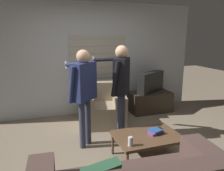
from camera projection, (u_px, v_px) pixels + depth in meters
name	position (u px, v px, depth m)	size (l,w,h in m)	color
ground_plane	(120.00, 153.00, 3.47)	(16.00, 16.00, 0.00)	#7F705B
wall_back	(90.00, 59.00, 5.05)	(5.20, 0.08, 2.55)	#ADB2B7
armchair_beige	(104.00, 108.00, 4.55)	(1.03, 0.94, 0.85)	gray
coffee_table	(147.00, 137.00, 3.23)	(0.97, 0.67, 0.39)	brown
tv_stand	(150.00, 102.00, 5.32)	(0.98, 0.56, 0.49)	#33281E
tv	(151.00, 82.00, 5.21)	(0.84, 0.60, 0.48)	black
person_left_standing	(83.00, 87.00, 3.49)	(0.52, 0.83, 1.61)	#33384C
person_right_standing	(121.00, 81.00, 3.75)	(0.58, 0.79, 1.67)	#33384C
book_stack	(156.00, 131.00, 3.28)	(0.25, 0.20, 0.06)	#75387F
soda_can	(130.00, 141.00, 2.91)	(0.07, 0.07, 0.13)	silver
spare_remote	(160.00, 129.00, 3.40)	(0.10, 0.13, 0.02)	black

